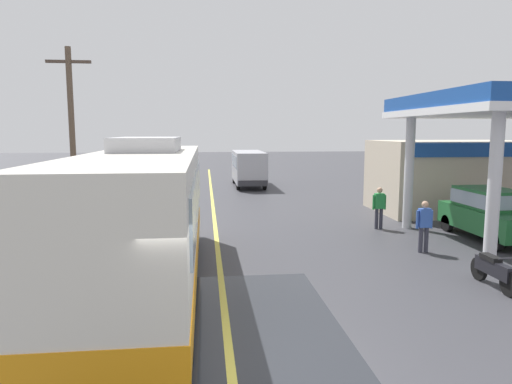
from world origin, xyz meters
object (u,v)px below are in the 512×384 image
car_at_pump (489,211)px  pedestrian_by_shop (379,206)px  minibus_opposing_lane (248,165)px  pedestrian_near_pump (424,224)px  coach_bus_main (144,219)px  motorcycle_parked_forecourt (493,270)px

car_at_pump → pedestrian_by_shop: 3.87m
minibus_opposing_lane → pedestrian_near_pump: bearing=-78.2°
car_at_pump → pedestrian_near_pump: size_ratio=2.53×
coach_bus_main → car_at_pump: size_ratio=2.63×
coach_bus_main → pedestrian_by_shop: coach_bus_main is taller
minibus_opposing_lane → pedestrian_by_shop: bearing=-75.7°
pedestrian_near_pump → pedestrian_by_shop: 3.60m
minibus_opposing_lane → motorcycle_parked_forecourt: 22.22m
car_at_pump → pedestrian_near_pump: 3.48m
minibus_opposing_lane → pedestrian_near_pump: minibus_opposing_lane is taller
pedestrian_near_pump → minibus_opposing_lane: bearing=101.8°
minibus_opposing_lane → pedestrian_near_pump: size_ratio=3.69×
car_at_pump → minibus_opposing_lane: bearing=112.4°
car_at_pump → pedestrian_near_pump: (-3.15, -1.47, -0.08)m
pedestrian_near_pump → pedestrian_by_shop: bearing=91.3°
car_at_pump → motorcycle_parked_forecourt: size_ratio=2.33×
minibus_opposing_lane → motorcycle_parked_forecourt: size_ratio=3.41×
coach_bus_main → pedestrian_near_pump: (8.38, 2.38, -0.79)m
car_at_pump → pedestrian_near_pump: bearing=-155.0°
car_at_pump → pedestrian_by_shop: car_at_pump is taller
motorcycle_parked_forecourt → pedestrian_near_pump: bearing=92.4°
minibus_opposing_lane → pedestrian_near_pump: 18.85m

